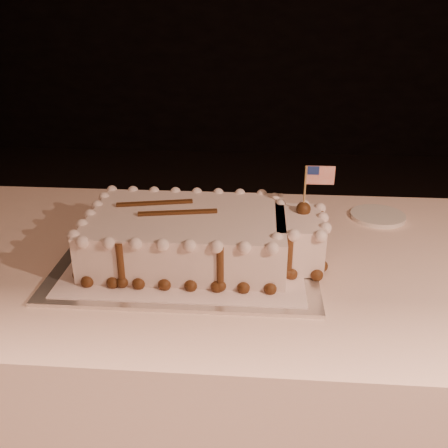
# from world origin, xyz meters

# --- Properties ---
(banquet_table) EXTENTS (2.40, 0.80, 0.75)m
(banquet_table) POSITION_xyz_m (0.00, 0.60, 0.38)
(banquet_table) COLOR #FFDAC5
(banquet_table) RESTS_ON ground
(cake_board) EXTENTS (0.56, 0.42, 0.01)m
(cake_board) POSITION_xyz_m (-0.18, 0.57, 0.75)
(cake_board) COLOR silver
(cake_board) RESTS_ON banquet_table
(doily) EXTENTS (0.50, 0.38, 0.00)m
(doily) POSITION_xyz_m (-0.18, 0.57, 0.76)
(doily) COLOR white
(doily) RESTS_ON cake_board
(sheet_cake) EXTENTS (0.54, 0.31, 0.21)m
(sheet_cake) POSITION_xyz_m (-0.15, 0.57, 0.81)
(sheet_cake) COLOR white
(sheet_cake) RESTS_ON doily
(side_plate) EXTENTS (0.14, 0.14, 0.01)m
(side_plate) POSITION_xyz_m (0.29, 0.84, 0.76)
(side_plate) COLOR white
(side_plate) RESTS_ON banquet_table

